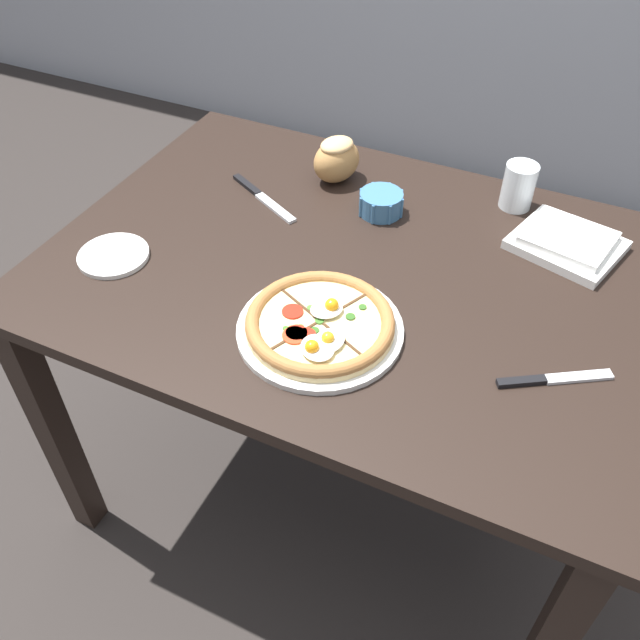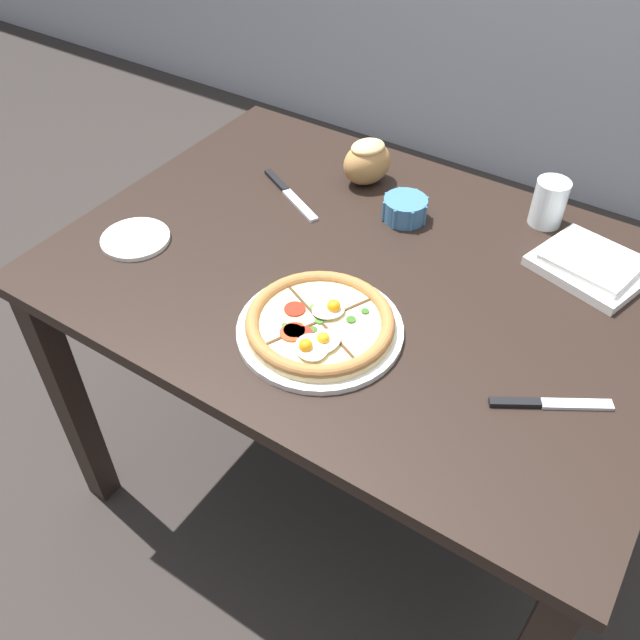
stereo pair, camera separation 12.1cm
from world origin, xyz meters
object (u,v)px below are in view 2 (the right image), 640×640
object	(u,v)px
napkin_folded	(591,264)
knife_spare	(549,404)
bread_piece_near	(367,161)
water_glass	(548,205)
pizza	(320,325)
ramekin_bowl	(405,208)
knife_main	(289,194)
side_saucer	(135,239)
dining_table	(363,308)

from	to	relation	value
napkin_folded	knife_spare	distance (m)	0.38
bread_piece_near	water_glass	bearing A→B (deg)	10.02
pizza	knife_spare	size ratio (longest dim) A/B	1.68
ramekin_bowl	napkin_folded	bearing A→B (deg)	6.17
knife_main	bread_piece_near	bearing A→B (deg)	78.00
ramekin_bowl	side_saucer	xyz separation A→B (m)	(-0.44, -0.38, -0.02)
pizza	side_saucer	xyz separation A→B (m)	(-0.48, 0.02, -0.01)
ramekin_bowl	side_saucer	bearing A→B (deg)	-138.60
knife_main	knife_spare	xyz separation A→B (m)	(0.71, -0.27, 0.00)
knife_spare	bread_piece_near	bearing A→B (deg)	113.01
knife_spare	water_glass	distance (m)	0.53
dining_table	napkin_folded	xyz separation A→B (m)	(0.38, 0.24, 0.13)
ramekin_bowl	side_saucer	size ratio (longest dim) A/B	0.71
ramekin_bowl	knife_main	xyz separation A→B (m)	(-0.26, -0.06, -0.02)
pizza	side_saucer	size ratio (longest dim) A/B	2.09
pizza	knife_spare	bearing A→B (deg)	8.91
ramekin_bowl	knife_spare	world-z (taller)	ramekin_bowl
dining_table	ramekin_bowl	xyz separation A→B (m)	(-0.02, 0.20, 0.14)
napkin_folded	pizza	bearing A→B (deg)	-128.78
water_glass	ramekin_bowl	bearing A→B (deg)	-149.79
knife_spare	napkin_folded	bearing A→B (deg)	65.76
ramekin_bowl	water_glass	world-z (taller)	water_glass
dining_table	napkin_folded	world-z (taller)	napkin_folded
pizza	napkin_folded	xyz separation A→B (m)	(0.36, 0.44, -0.00)
knife_main	side_saucer	size ratio (longest dim) A/B	1.47
dining_table	knife_main	bearing A→B (deg)	154.91
ramekin_bowl	side_saucer	distance (m)	0.58
side_saucer	knife_main	bearing A→B (deg)	61.64
ramekin_bowl	knife_main	distance (m)	0.27
dining_table	side_saucer	distance (m)	0.50
water_glass	side_saucer	xyz separation A→B (m)	(-0.70, -0.54, -0.04)
ramekin_bowl	water_glass	xyz separation A→B (m)	(0.26, 0.15, 0.02)
bread_piece_near	knife_main	world-z (taller)	bread_piece_near
knife_spare	pizza	bearing A→B (deg)	157.16
knife_main	water_glass	world-z (taller)	water_glass
dining_table	ramekin_bowl	world-z (taller)	ramekin_bowl
dining_table	bread_piece_near	distance (m)	0.36
dining_table	knife_spare	size ratio (longest dim) A/B	6.82
dining_table	knife_spare	xyz separation A→B (m)	(0.43, -0.14, 0.11)
bread_piece_near	water_glass	world-z (taller)	bread_piece_near
bread_piece_near	side_saucer	world-z (taller)	bread_piece_near
ramekin_bowl	bread_piece_near	xyz separation A→B (m)	(-0.14, 0.08, 0.03)
ramekin_bowl	napkin_folded	distance (m)	0.40
bread_piece_near	side_saucer	bearing A→B (deg)	-122.04
ramekin_bowl	knife_main	bearing A→B (deg)	-166.16
ramekin_bowl	napkin_folded	size ratio (longest dim) A/B	0.42
ramekin_bowl	water_glass	bearing A→B (deg)	30.21
bread_piece_near	knife_spare	world-z (taller)	bread_piece_near
side_saucer	knife_spare	bearing A→B (deg)	3.05
napkin_folded	bread_piece_near	xyz separation A→B (m)	(-0.54, 0.04, 0.04)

